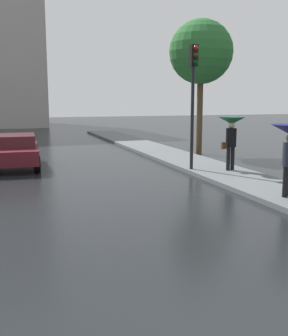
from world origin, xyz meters
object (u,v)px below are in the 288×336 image
Objects in this scene: traffic_light at (193,84)px; street_tree_far at (201,52)px; pedestrian_with_umbrella_far at (231,128)px; car_maroon_mid_road at (15,150)px.

traffic_light is 0.69× the size of street_tree_far.
pedestrian_with_umbrella_far is 2.09m from traffic_light.
car_maroon_mid_road is 0.88× the size of traffic_light.
street_tree_far reaches higher than car_maroon_mid_road.
street_tree_far is (1.36, 5.34, 3.23)m from pedestrian_with_umbrella_far.
pedestrian_with_umbrella_far is 6.39m from street_tree_far.
pedestrian_with_umbrella_far is 0.43× the size of traffic_light.
traffic_light is 5.60m from street_tree_far.
car_maroon_mid_road is 0.61× the size of street_tree_far.
street_tree_far is at bearing 73.68° from pedestrian_with_umbrella_far.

